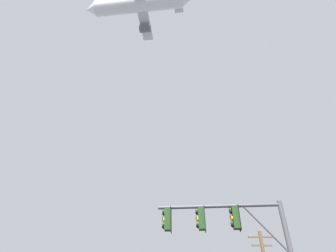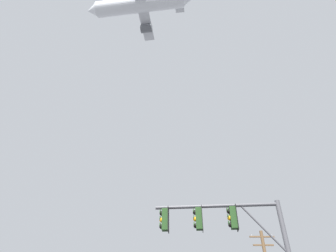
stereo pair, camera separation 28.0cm
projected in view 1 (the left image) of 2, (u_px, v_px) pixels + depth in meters
name	position (u px, v px, depth m)	size (l,w,h in m)	color
signal_pole_near	(234.00, 236.00, 11.49)	(5.29, 0.80, 6.02)	#4C4C51
airplane	(139.00, 5.00, 56.03)	(21.52, 16.62, 5.86)	white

